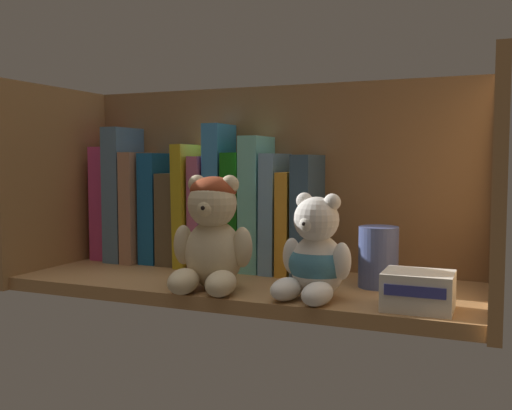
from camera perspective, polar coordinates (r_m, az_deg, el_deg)
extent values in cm
cube|color=#9E7042|center=(91.51, -1.13, -7.97)|extent=(70.78, 25.29, 2.00)
cube|color=brown|center=(101.74, 1.87, 2.18)|extent=(73.18, 1.20, 33.35)
cube|color=#9E7042|center=(109.26, -18.79, 2.10)|extent=(1.60, 27.69, 33.35)
cube|color=#9E7042|center=(81.85, 22.70, 1.33)|extent=(1.60, 27.69, 33.35)
cube|color=#CC3F83|center=(114.64, -13.91, 0.22)|extent=(3.57, 9.28, 21.06)
cube|color=slate|center=(112.22, -12.30, 1.05)|extent=(3.41, 12.30, 24.52)
cube|color=#A7775B|center=(110.44, -10.82, -0.15)|extent=(2.52, 13.02, 20.01)
cube|color=#175996|center=(108.63, -9.34, -0.25)|extent=(3.25, 10.19, 19.85)
cube|color=brown|center=(106.78, -7.57, -1.27)|extent=(3.55, 10.78, 16.27)
cube|color=gold|center=(104.96, -6.04, 0.02)|extent=(2.38, 12.92, 21.33)
cube|color=#B35683|center=(103.85, -4.81, -0.58)|extent=(2.06, 11.17, 19.26)
cube|color=#3886CD|center=(102.29, -3.32, 0.90)|extent=(3.04, 9.82, 24.77)
cube|color=#146A13|center=(100.97, -1.52, -0.53)|extent=(3.07, 10.30, 19.87)
cube|color=#70C8BE|center=(99.42, 0.41, 0.17)|extent=(3.33, 11.65, 22.56)
cube|color=#6D9BC5|center=(98.31, 2.24, -0.72)|extent=(2.63, 12.46, 19.69)
cube|color=orange|center=(97.52, 3.75, -1.65)|extent=(2.08, 13.26, 16.68)
cube|color=#2F4960|center=(96.46, 5.45, -0.90)|extent=(3.00, 13.56, 19.44)
ellipsoid|color=beige|center=(85.10, -4.15, -4.80)|extent=(8.51, 7.81, 10.01)
sphere|color=beige|center=(83.78, -4.30, 0.13)|extent=(7.12, 7.12, 7.12)
sphere|color=beige|center=(84.98, -5.77, 2.05)|extent=(2.67, 2.67, 2.67)
sphere|color=beige|center=(83.27, -2.58, 2.03)|extent=(2.67, 2.67, 2.67)
sphere|color=beige|center=(81.45, -4.91, -0.29)|extent=(2.67, 2.67, 2.67)
sphere|color=black|center=(80.58, -5.14, -0.29)|extent=(0.93, 0.93, 0.93)
ellipsoid|color=beige|center=(82.32, -7.10, -7.41)|extent=(4.77, 7.10, 3.56)
ellipsoid|color=beige|center=(80.37, -3.45, -7.67)|extent=(4.77, 7.10, 3.56)
ellipsoid|color=beige|center=(86.08, -7.09, -3.87)|extent=(3.22, 3.22, 5.78)
ellipsoid|color=beige|center=(83.02, -1.34, -4.14)|extent=(3.22, 3.22, 5.78)
ellipsoid|color=brown|center=(84.13, -4.19, 1.48)|extent=(6.76, 6.76, 3.91)
ellipsoid|color=white|center=(79.74, 6.04, -5.93)|extent=(7.33, 6.72, 8.62)
sphere|color=white|center=(78.49, 5.92, -1.42)|extent=(6.13, 6.13, 6.13)
sphere|color=white|center=(79.76, 4.75, 0.40)|extent=(2.30, 2.30, 2.30)
sphere|color=white|center=(77.61, 7.46, 0.27)|extent=(2.30, 2.30, 2.30)
sphere|color=white|center=(76.67, 5.09, -1.83)|extent=(2.30, 2.30, 2.30)
sphere|color=black|center=(75.98, 4.78, -1.83)|extent=(0.80, 0.80, 0.80)
ellipsoid|color=white|center=(78.09, 2.98, -8.21)|extent=(4.69, 6.39, 3.07)
ellipsoid|color=white|center=(75.67, 6.02, -8.64)|extent=(4.69, 6.39, 3.07)
ellipsoid|color=white|center=(81.19, 3.51, -4.96)|extent=(3.00, 3.00, 4.98)
ellipsoid|color=white|center=(77.34, 8.38, -5.46)|extent=(3.00, 3.00, 4.98)
ellipsoid|color=teal|center=(79.71, 6.04, -5.78)|extent=(7.93, 7.33, 6.03)
cylinder|color=#4C5B99|center=(87.45, 11.87, -4.98)|extent=(5.80, 5.80, 8.94)
cube|color=silver|center=(76.05, 15.58, -8.06)|extent=(8.51, 6.87, 4.74)
cube|color=#33388C|center=(72.51, 15.24, -8.18)|extent=(7.23, 0.16, 1.33)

